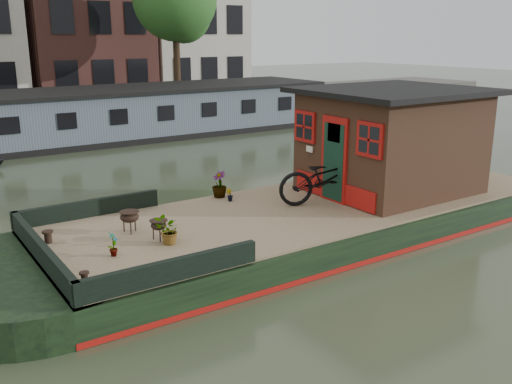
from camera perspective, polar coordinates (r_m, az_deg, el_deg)
ground at (r=12.86m, az=6.16°, el=-3.97°), size 120.00×120.00×0.00m
houseboat_hull at (r=12.00m, az=1.30°, el=-3.94°), size 14.01×4.02×0.60m
houseboat_deck at (r=12.67m, az=6.24°, el=-1.30°), size 11.80×3.80×0.05m
bow_bulwark at (r=10.25m, az=-16.09°, el=-4.74°), size 3.00×4.00×0.35m
cabin at (r=13.86m, az=13.37°, el=5.15°), size 4.00×3.50×2.42m
bicycle at (r=12.59m, az=7.21°, el=1.45°), size 2.37×1.48×1.18m
potted_plant_a at (r=9.89m, az=-14.10°, el=-5.06°), size 0.26×0.28×0.44m
potted_plant_b at (r=12.78m, az=-2.67°, el=-0.30°), size 0.19×0.20×0.28m
potted_plant_c at (r=10.23m, az=-8.75°, el=-3.86°), size 0.51×0.46×0.50m
potted_plant_d at (r=13.07m, az=-3.70°, el=0.77°), size 0.39×0.39×0.61m
brazier_front at (r=10.51m, az=-9.69°, el=-3.76°), size 0.37×0.37×0.38m
brazier_rear at (r=10.99m, az=-12.51°, el=-2.93°), size 0.43×0.43×0.42m
bollard_port at (r=10.89m, az=-20.08°, el=-4.24°), size 0.20×0.20×0.22m
bollard_stbd at (r=9.02m, az=-16.78°, el=-8.19°), size 0.15×0.15×0.17m
far_houseboat at (r=24.76m, az=-15.17°, el=7.28°), size 20.40×4.40×2.11m
quay at (r=31.00m, az=-19.08°, el=7.55°), size 60.00×6.00×0.90m
tree_right at (r=31.63m, az=-7.94°, el=18.27°), size 4.40×4.40×7.40m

